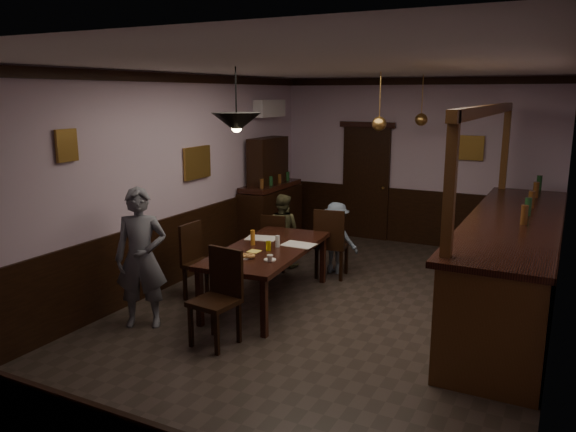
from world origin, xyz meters
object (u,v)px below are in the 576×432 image
Objects in this scene: chair_far_left at (275,240)px; pendant_brass_mid at (379,124)px; person_standing at (141,258)px; coffee_cup at (270,258)px; pendant_brass_far at (421,120)px; chair_near at (219,292)px; chair_far_right at (331,240)px; dining_table at (267,252)px; pendant_iron at (236,123)px; person_seated_right at (336,238)px; soda_can at (268,246)px; chair_side at (198,258)px; bar_counter at (512,264)px; person_seated_left at (282,230)px; sideboard at (270,204)px.

chair_far_left is 1.11× the size of pendant_brass_mid.
pendant_brass_mid is (1.55, 0.17, 1.81)m from chair_far_left.
pendant_brass_mid is (1.94, 2.74, 1.47)m from person_standing.
pendant_brass_far is (0.86, 3.50, 1.50)m from coffee_cup.
chair_near is 1.10m from person_standing.
chair_far_right is at bearing 91.56° from chair_near.
pendant_iron is at bearing -85.27° from dining_table.
person_seated_right is (-0.03, 0.29, -0.03)m from chair_far_right.
pendant_brass_far is (1.12, 3.07, 1.49)m from soda_can.
pendant_brass_far is (2.14, 4.29, 1.47)m from person_standing.
chair_side is at bearing 62.72° from person_seated_right.
chair_far_left is 1.55m from chair_side.
bar_counter is at bearing 164.79° from chair_far_right.
pendant_brass_far is at bearing 73.18° from pendant_iron.
person_seated_left is (-0.70, 2.82, 0.00)m from chair_near.
person_seated_left is 2.33m from pendant_brass_mid.
soda_can is at bearing -55.23° from dining_table.
chair_near is at bearing 96.06° from chair_far_left.
chair_far_right is 1.04× the size of chair_side.
pendant_iron is (0.98, -0.53, 1.83)m from chair_side.
coffee_cup is 0.10× the size of pendant_brass_far.
pendant_brass_mid is at bearing 169.59° from person_seated_left.
chair_far_left is at bearing 111.35° from chair_near.
person_standing reaches higher than coffee_cup.
chair_side is 3.08m from pendant_brass_mid.
chair_near is 1.31× the size of pendant_brass_mid.
soda_can is 3.04m from bar_counter.
chair_far_right is 0.23× the size of bar_counter.
coffee_cup is at bearing 2.48° from person_standing.
bar_counter reaches higher than sideboard.
chair_side is at bearing 67.52° from chair_far_left.
bar_counter is 2.54m from pendant_brass_mid.
chair_far_right is 1.00× the size of chair_near.
soda_can is at bearing -110.01° from pendant_brass_far.
person_seated_left is at bearing 112.04° from soda_can.
chair_far_left is 0.54× the size of person_standing.
soda_can is at bearing -61.64° from sideboard.
pendant_brass_mid reaches higher than person_seated_right.
coffee_cup is (1.28, 0.79, -0.03)m from person_standing.
dining_table is 0.96m from chair_side.
person_standing is at bearing -152.07° from pendant_iron.
coffee_cup is 0.67× the size of soda_can.
sideboard is at bearing 118.04° from dining_table.
bar_counter is 5.68× the size of pendant_brass_far.
dining_table is 2.79m from sideboard.
pendant_iron is (-0.27, -0.25, 1.59)m from coffee_cup.
chair_near is 1.89m from pendant_iron.
person_standing is 2.05× the size of pendant_brass_mid.
sideboard is (-0.76, 1.23, 0.29)m from chair_far_left.
chair_far_right is 2.61m from chair_near.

